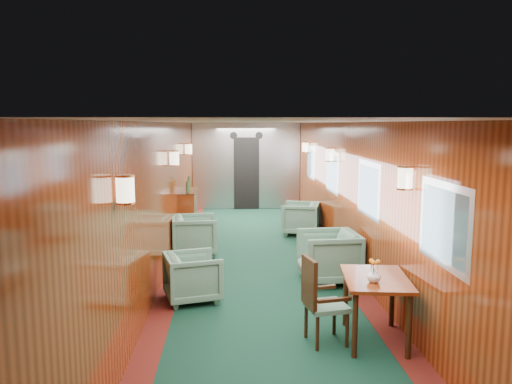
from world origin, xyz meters
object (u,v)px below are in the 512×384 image
armchair_right_far (300,218)px  credenza (188,214)px  side_chair (319,297)px  armchair_left_far (195,235)px  armchair_right_near (329,257)px  armchair_left_near (193,277)px  dining_table (376,288)px

armchair_right_far → credenza: bearing=-71.4°
side_chair → armchair_left_far: side_chair is taller
side_chair → armchair_left_far: (-1.58, 3.80, -0.16)m
credenza → armchair_right_far: size_ratio=1.67×
side_chair → armchair_right_near: size_ratio=1.12×
armchair_left_near → armchair_right_near: (1.99, 0.69, 0.06)m
dining_table → armchair_left_near: (-2.08, 1.39, -0.28)m
credenza → armchair_left_far: 1.41m
armchair_left_near → armchair_right_far: 4.43m
credenza → armchair_right_near: 3.87m
side_chair → armchair_right_far: side_chair is taller
dining_table → armchair_right_near: bearing=99.4°
credenza → armchair_right_far: bearing=4.3°
credenza → armchair_right_far: credenza is taller
dining_table → side_chair: 0.63m
side_chair → dining_table: bearing=-9.1°
armchair_left_far → armchair_right_far: bearing=-59.3°
armchair_left_far → armchair_right_near: size_ratio=0.93×
dining_table → armchair_right_near: 2.09m
credenza → armchair_left_near: credenza is taller
dining_table → credenza: size_ratio=0.81×
dining_table → armchair_right_far: 5.34m
side_chair → armchair_left_far: size_ratio=1.21×
armchair_right_far → armchair_left_near: bearing=-12.9°
side_chair → armchair_left_near: 2.04m
armchair_right_far → armchair_right_near: bearing=13.6°
armchair_left_near → armchair_left_far: (-0.13, 2.38, 0.04)m
side_chair → armchair_left_far: bearing=101.0°
side_chair → armchair_left_near: side_chair is taller
credenza → armchair_right_near: size_ratio=1.50×
armchair_left_near → armchair_right_far: bearing=-42.8°
armchair_left_near → armchair_left_far: bearing=-12.5°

